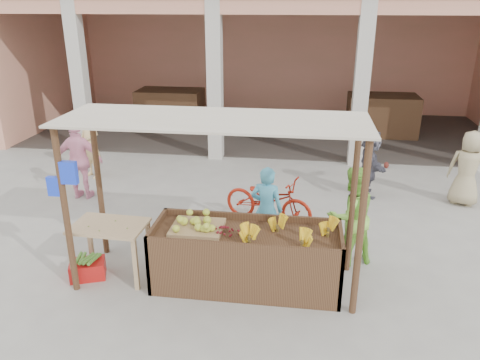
# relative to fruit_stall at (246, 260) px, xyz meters

# --- Properties ---
(ground) EXTENTS (60.00, 60.00, 0.00)m
(ground) POSITION_rel_fruit_stall_xyz_m (-0.50, 0.00, -0.40)
(ground) COLOR gray
(ground) RESTS_ON ground
(market_building) EXTENTS (14.40, 6.40, 4.20)m
(market_building) POSITION_rel_fruit_stall_xyz_m (-0.45, 8.93, 2.30)
(market_building) COLOR #E59277
(market_building) RESTS_ON ground
(fruit_stall) EXTENTS (2.60, 0.95, 0.80)m
(fruit_stall) POSITION_rel_fruit_stall_xyz_m (0.00, 0.00, 0.00)
(fruit_stall) COLOR #533821
(fruit_stall) RESTS_ON ground
(stall_awning) EXTENTS (4.09, 1.35, 2.39)m
(stall_awning) POSITION_rel_fruit_stall_xyz_m (-0.51, 0.06, 1.58)
(stall_awning) COLOR #533821
(stall_awning) RESTS_ON ground
(banana_heap) EXTENTS (1.17, 0.64, 0.21)m
(banana_heap) POSITION_rel_fruit_stall_xyz_m (0.55, -0.06, 0.51)
(banana_heap) COLOR gold
(banana_heap) RESTS_ON fruit_stall
(melon_tray) EXTENTS (0.71, 0.62, 0.19)m
(melon_tray) POSITION_rel_fruit_stall_xyz_m (-0.70, 0.03, 0.49)
(melon_tray) COLOR #9C7B50
(melon_tray) RESTS_ON fruit_stall
(berry_heap) EXTENTS (0.46, 0.38, 0.15)m
(berry_heap) POSITION_rel_fruit_stall_xyz_m (-0.31, -0.06, 0.47)
(berry_heap) COLOR maroon
(berry_heap) RESTS_ON fruit_stall
(side_table) EXTENTS (1.06, 0.73, 0.83)m
(side_table) POSITION_rel_fruit_stall_xyz_m (-1.96, -0.05, 0.29)
(side_table) COLOR tan
(side_table) RESTS_ON ground
(papaya_pile) EXTENTS (0.71, 0.41, 0.20)m
(papaya_pile) POSITION_rel_fruit_stall_xyz_m (-1.96, -0.05, 0.53)
(papaya_pile) COLOR #49822A
(papaya_pile) RESTS_ON side_table
(red_crate) EXTENTS (0.59, 0.51, 0.26)m
(red_crate) POSITION_rel_fruit_stall_xyz_m (-2.32, -0.14, -0.27)
(red_crate) COLOR #B31513
(red_crate) RESTS_ON ground
(plantain_bundle) EXTENTS (0.41, 0.29, 0.08)m
(plantain_bundle) POSITION_rel_fruit_stall_xyz_m (-2.32, -0.14, -0.10)
(plantain_bundle) COLOR #4D8530
(plantain_bundle) RESTS_ON red_crate
(produce_sacks) EXTENTS (0.82, 0.51, 0.62)m
(produce_sacks) POSITION_rel_fruit_stall_xyz_m (2.55, 5.36, -0.09)
(produce_sacks) COLOR maroon
(produce_sacks) RESTS_ON ground
(vendor_blue) EXTENTS (0.64, 0.52, 1.51)m
(vendor_blue) POSITION_rel_fruit_stall_xyz_m (0.19, 1.05, 0.36)
(vendor_blue) COLOR #48A5C7
(vendor_blue) RESTS_ON ground
(vendor_green) EXTENTS (0.91, 0.74, 1.64)m
(vendor_green) POSITION_rel_fruit_stall_xyz_m (1.47, 0.84, 0.42)
(vendor_green) COLOR #83CD41
(vendor_green) RESTS_ON ground
(motorcycle) EXTENTS (1.16, 1.86, 0.92)m
(motorcycle) POSITION_rel_fruit_stall_xyz_m (0.14, 2.05, 0.06)
(motorcycle) COLOR #A51F0F
(motorcycle) RESTS_ON ground
(shopper_b) EXTENTS (1.02, 0.55, 1.72)m
(shopper_b) POSITION_rel_fruit_stall_xyz_m (-3.71, 2.68, 0.46)
(shopper_b) COLOR pink
(shopper_b) RESTS_ON ground
(shopper_c) EXTENTS (0.94, 0.79, 1.65)m
(shopper_c) POSITION_rel_fruit_stall_xyz_m (3.90, 3.42, 0.43)
(shopper_c) COLOR tan
(shopper_c) RESTS_ON ground
(shopper_d) EXTENTS (0.64, 1.39, 1.47)m
(shopper_d) POSITION_rel_fruit_stall_xyz_m (2.07, 3.63, 0.33)
(shopper_d) COLOR #474551
(shopper_d) RESTS_ON ground
(shopper_e) EXTENTS (0.78, 0.71, 1.68)m
(shopper_e) POSITION_rel_fruit_stall_xyz_m (-4.04, 3.87, 0.44)
(shopper_e) COLOR #EAC483
(shopper_e) RESTS_ON ground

